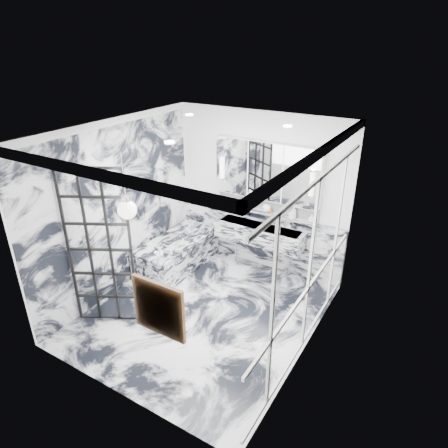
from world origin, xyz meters
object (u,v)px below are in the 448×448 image
Objects in this scene: mirror_cabinet at (267,171)px; bathtub at (177,253)px; trough_sink at (260,234)px; crittall_door at (100,250)px.

mirror_cabinet reaches higher than bathtub.
trough_sink is 1.55m from bathtub.
crittall_door is at bearing -116.93° from mirror_cabinet.
bathtub is at bearing -153.52° from trough_sink.
bathtub is at bearing -147.94° from mirror_cabinet.
trough_sink is (1.30, 2.40, -0.45)m from crittall_door.
trough_sink is 0.84× the size of mirror_cabinet.
crittall_door is 1.43× the size of bathtub.
mirror_cabinet is (-0.00, 0.17, 1.09)m from trough_sink.
bathtub is at bearing 62.26° from crittall_door.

